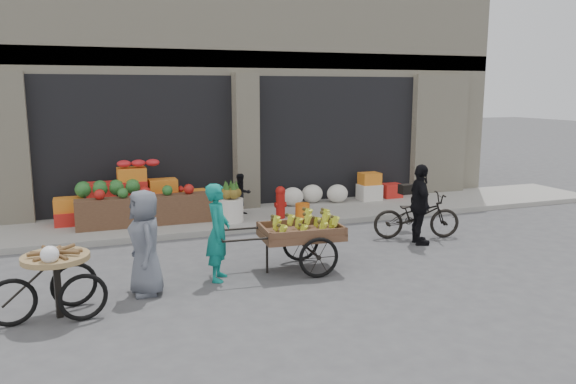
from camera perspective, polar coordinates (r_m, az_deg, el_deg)
name	(u,v)px	position (r m, az deg, el deg)	size (l,w,h in m)	color
ground	(335,274)	(9.08, 4.80, -8.32)	(80.00, 80.00, 0.00)	#424244
sidewalk	(258,217)	(12.75, -3.09, -2.52)	(18.00, 2.20, 0.12)	gray
building	(215,72)	(16.23, -7.47, 11.95)	(14.00, 6.45, 7.00)	beige
fruit_display	(143,195)	(12.40, -14.52, -0.32)	(3.10, 1.12, 1.24)	red
pineapple_bin	(231,210)	(12.01, -5.80, -1.85)	(0.52, 0.52, 0.50)	silver
fire_hydrant	(280,201)	(12.25, -0.77, -0.91)	(0.22, 0.22, 0.71)	#A5140F
orange_bucket	(302,210)	(12.43, 1.48, -1.85)	(0.32, 0.32, 0.30)	orange
right_bay_goods	(350,190)	(14.19, 6.28, 0.20)	(3.35, 0.60, 0.70)	silver
seated_person	(241,194)	(12.64, -4.76, -0.22)	(0.45, 0.35, 0.93)	black
banana_cart	(298,230)	(9.07, 1.04, -3.90)	(2.26, 1.05, 0.92)	brown
vendor_woman	(218,232)	(8.66, -7.12, -4.07)	(0.55, 0.36, 1.51)	#0F796E
tricycle_cart	(56,275)	(7.83, -22.49, -7.83)	(1.46, 0.99, 0.95)	#9E7F51
vendor_grey	(145,243)	(8.25, -14.31, -5.00)	(0.74, 0.48, 1.52)	slate
bicycle	(417,216)	(11.35, 12.93, -2.36)	(0.60, 1.72, 0.90)	black
cyclist	(420,205)	(10.85, 13.27, -1.26)	(0.90, 0.37, 1.53)	black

